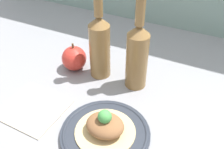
{
  "coord_description": "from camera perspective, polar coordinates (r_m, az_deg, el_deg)",
  "views": [
    {
      "loc": [
        19.88,
        -48.49,
        53.16
      ],
      "look_at": [
        -3.36,
        -0.1,
        10.65
      ],
      "focal_mm": 42.0,
      "sensor_mm": 36.0,
      "label": 1
    }
  ],
  "objects": [
    {
      "name": "plated_food",
      "position": [
        0.65,
        -1.56,
        -11.09
      ],
      "size": [
        15.25,
        15.25,
        7.36
      ],
      "color": "#D6BC7F",
      "rests_on": "plate"
    },
    {
      "name": "plate",
      "position": [
        0.67,
        -1.52,
        -12.63
      ],
      "size": [
        22.66,
        22.66,
        1.53
      ],
      "color": "#2D333D",
      "rests_on": "ground_plane"
    },
    {
      "name": "napkin",
      "position": [
        0.77,
        -16.81,
        -6.97
      ],
      "size": [
        17.55,
        16.3,
        0.8
      ],
      "color": "beige",
      "rests_on": "ground_plane"
    },
    {
      "name": "ground_plane",
      "position": [
        0.76,
        2.34,
        -8.14
      ],
      "size": [
        180.0,
        110.0,
        4.0
      ],
      "primitive_type": "cube",
      "color": "gray"
    },
    {
      "name": "cider_bottle_right",
      "position": [
        0.75,
        5.52,
        4.56
      ],
      "size": [
        6.5,
        6.5,
        30.44
      ],
      "color": "olive",
      "rests_on": "ground_plane"
    },
    {
      "name": "cider_bottle_left",
      "position": [
        0.8,
        -2.72,
        6.69
      ],
      "size": [
        6.5,
        6.5,
        30.44
      ],
      "color": "olive",
      "rests_on": "ground_plane"
    },
    {
      "name": "apple",
      "position": [
        0.87,
        -8.25,
        3.51
      ],
      "size": [
        8.11,
        8.11,
        9.66
      ],
      "color": "red",
      "rests_on": "ground_plane"
    }
  ]
}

